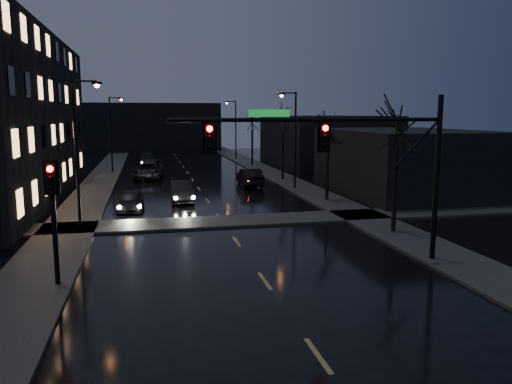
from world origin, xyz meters
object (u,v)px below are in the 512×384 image
oncoming_car_a (130,200)px  lead_car (250,177)px  oncoming_car_b (182,192)px  oncoming_car_c (149,171)px  oncoming_car_d (147,160)px

oncoming_car_a → lead_car: lead_car is taller
oncoming_car_b → lead_car: bearing=47.7°
oncoming_car_a → lead_car: size_ratio=0.85×
oncoming_car_b → oncoming_car_a: bearing=-141.3°
oncoming_car_c → oncoming_car_a: bearing=-87.9°
oncoming_car_c → lead_car: 11.04m
oncoming_car_a → lead_car: bearing=45.6°
oncoming_car_b → oncoming_car_c: bearing=100.8°
oncoming_car_c → oncoming_car_d: bearing=97.1°
oncoming_car_b → oncoming_car_d: 25.92m
oncoming_car_a → oncoming_car_c: bearing=87.8°
oncoming_car_a → oncoming_car_c: oncoming_car_c is taller
oncoming_car_c → oncoming_car_d: 12.24m
oncoming_car_a → oncoming_car_b: (3.52, 2.68, 0.05)m
oncoming_car_b → lead_car: (6.30, 6.59, 0.05)m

